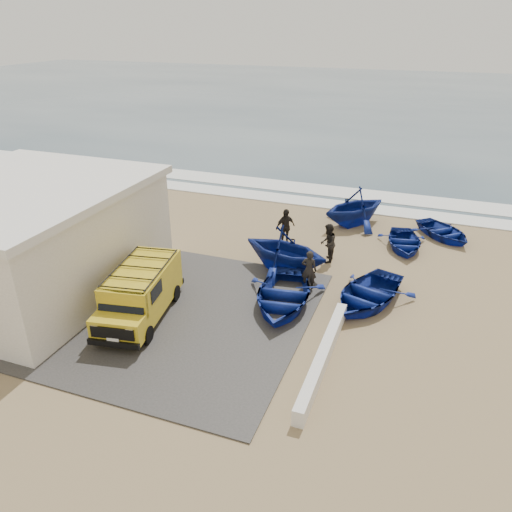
% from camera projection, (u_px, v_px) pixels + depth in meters
% --- Properties ---
extents(ground, '(160.00, 160.00, 0.00)m').
position_uv_depth(ground, '(219.00, 293.00, 20.21)').
color(ground, '#917A54').
extents(slab, '(12.00, 10.00, 0.05)m').
position_uv_depth(slab, '(150.00, 308.00, 19.14)').
color(slab, '#3F3C3A').
rests_on(slab, ground).
extents(ocean, '(180.00, 88.00, 0.01)m').
position_uv_depth(ocean, '(388.00, 100.00, 67.59)').
color(ocean, '#385166').
rests_on(ocean, ground).
extents(surf_line, '(180.00, 1.60, 0.06)m').
position_uv_depth(surf_line, '(300.00, 201.00, 30.35)').
color(surf_line, white).
rests_on(surf_line, ground).
extents(surf_wash, '(180.00, 2.20, 0.04)m').
position_uv_depth(surf_wash, '(310.00, 189.00, 32.47)').
color(surf_wash, white).
rests_on(surf_wash, ground).
extents(building, '(8.40, 9.40, 4.30)m').
position_uv_depth(building, '(26.00, 237.00, 19.93)').
color(building, white).
rests_on(building, ground).
extents(parapet, '(0.35, 6.00, 0.55)m').
position_uv_depth(parapet, '(323.00, 356.00, 16.00)').
color(parapet, silver).
rests_on(parapet, ground).
extents(van, '(2.53, 4.83, 1.97)m').
position_uv_depth(van, '(140.00, 291.00, 18.22)').
color(van, gold).
rests_on(van, ground).
extents(boat_near_left, '(3.69, 4.74, 0.90)m').
position_uv_depth(boat_near_left, '(282.00, 295.00, 19.18)').
color(boat_near_left, navy).
rests_on(boat_near_left, ground).
extents(boat_near_right, '(4.02, 4.79, 0.85)m').
position_uv_depth(boat_near_right, '(368.00, 293.00, 19.35)').
color(boat_near_right, navy).
rests_on(boat_near_right, ground).
extents(boat_mid_left, '(4.62, 4.22, 2.07)m').
position_uv_depth(boat_mid_left, '(285.00, 249.00, 21.59)').
color(boat_mid_left, navy).
rests_on(boat_mid_left, ground).
extents(boat_mid_right, '(2.95, 3.68, 0.68)m').
position_uv_depth(boat_mid_right, '(404.00, 242.00, 24.01)').
color(boat_mid_right, navy).
rests_on(boat_mid_right, ground).
extents(boat_far_left, '(5.07, 5.17, 2.06)m').
position_uv_depth(boat_far_left, '(355.00, 206.00, 26.50)').
color(boat_far_left, navy).
rests_on(boat_far_left, ground).
extents(boat_far_right, '(4.00, 4.08, 0.69)m').
position_uv_depth(boat_far_right, '(443.00, 231.00, 25.15)').
color(boat_far_right, navy).
rests_on(boat_far_right, ground).
extents(fisherman_front, '(0.65, 0.45, 1.70)m').
position_uv_depth(fisherman_front, '(309.00, 270.00, 20.22)').
color(fisherman_front, black).
rests_on(fisherman_front, ground).
extents(fisherman_middle, '(0.75, 0.93, 1.82)m').
position_uv_depth(fisherman_middle, '(328.00, 243.00, 22.46)').
color(fisherman_middle, black).
rests_on(fisherman_middle, ground).
extents(fisherman_back, '(1.02, 1.12, 1.84)m').
position_uv_depth(fisherman_back, '(285.00, 227.00, 24.16)').
color(fisherman_back, black).
rests_on(fisherman_back, ground).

